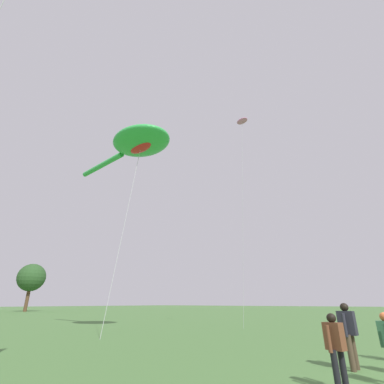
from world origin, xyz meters
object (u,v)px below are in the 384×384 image
Objects in this scene: small_kite_triangle_green at (242,123)px; big_show_kite at (139,143)px; person_short_left at (336,345)px; tree_broad_distant at (31,278)px; person_brown_coat at (348,330)px.

big_show_kite is at bearing -109.01° from small_kite_triangle_green.
person_short_left is 0.16× the size of tree_broad_distant.
person_brown_coat is 1.14× the size of person_short_left.
small_kite_triangle_green is at bearing 60.92° from big_show_kite.
tree_broad_distant is at bearing -1.61° from person_short_left.
person_brown_coat is at bearing -106.20° from tree_broad_distant.
small_kite_triangle_green reaches higher than person_brown_coat.
big_show_kite is 17.37m from person_short_left.
big_show_kite is 1.39× the size of tree_broad_distant.
small_kite_triangle_green is (11.74, 7.55, 15.32)m from person_short_left.
small_kite_triangle_green is at bearing -40.81° from person_short_left.
person_short_left is 20.72m from small_kite_triangle_green.
person_brown_coat is 19.37m from small_kite_triangle_green.
person_short_left is at bearing -108.06° from tree_broad_distant.
tree_broad_distant is (20.34, 62.36, 5.69)m from person_short_left.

